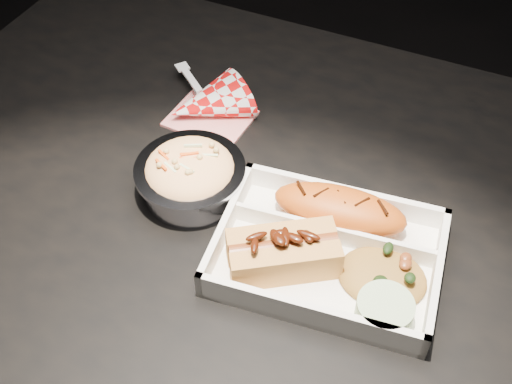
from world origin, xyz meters
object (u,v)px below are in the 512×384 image
Objects in this scene: food_tray at (327,255)px; napkin_fork at (207,104)px; foil_coleslaw_cup at (190,174)px; hotdog at (283,251)px; dining_table at (295,267)px; fried_pastry at (340,209)px.

napkin_fork is (-0.24, 0.17, 0.01)m from food_tray.
napkin_fork is at bearing 138.11° from food_tray.
food_tray is at bearing -8.89° from foil_coleslaw_cup.
dining_table is at bearing 63.41° from hotdog.
fried_pastry is at bearing 90.00° from food_tray.
napkin_fork is at bearing 110.18° from foil_coleslaw_cup.
hotdog is (-0.04, -0.03, 0.02)m from food_tray.
fried_pastry is 1.19× the size of hotdog.
napkin_fork is at bearing 101.25° from hotdog.
dining_table is 0.26m from napkin_fork.
food_tray is at bearing 3.43° from napkin_fork.
dining_table is 0.13m from fried_pastry.
hotdog reaches higher than fried_pastry.
napkin_fork reaches higher than dining_table.
foil_coleslaw_cup is 0.15m from napkin_fork.
napkin_fork is (-0.19, 0.14, 0.11)m from dining_table.
food_tray is at bearing -83.42° from fried_pastry.
napkin_fork is (-0.20, 0.20, -0.02)m from hotdog.
foil_coleslaw_cup reaches higher than food_tray.
fried_pastry is (-0.01, 0.05, 0.02)m from food_tray.
foil_coleslaw_cup is 0.87× the size of napkin_fork.
dining_table is at bearing -158.43° from fried_pastry.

